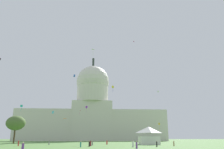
{
  "coord_description": "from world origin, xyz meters",
  "views": [
    {
      "loc": [
        -3.45,
        -31.2,
        2.45
      ],
      "look_at": [
        4.51,
        75.76,
        32.74
      ],
      "focal_mm": 36.01,
      "sensor_mm": 36.0,
      "label": 1
    }
  ],
  "objects_px": {
    "kite_lime_high": "(93,50)",
    "person_tan_lawn_far_right": "(174,143)",
    "person_red_edge_east": "(18,143)",
    "person_black_near_tree_east": "(157,144)",
    "person_white_mid_center": "(133,144)",
    "kite_red_mid": "(79,111)",
    "person_grey_near_tent": "(92,143)",
    "capitol_building": "(92,112)",
    "event_tent": "(149,135)",
    "person_red_mid_left": "(107,142)",
    "person_purple_front_center": "(137,145)",
    "kite_cyan_low": "(53,112)",
    "kite_white_mid": "(158,91)",
    "kite_gold_low": "(159,124)",
    "kite_orange_low": "(66,120)",
    "person_black_edge_west": "(89,144)",
    "kite_violet_mid": "(87,107)",
    "kite_yellow_mid": "(113,87)",
    "kite_blue_mid": "(74,76)",
    "person_grey_mid_right": "(49,143)",
    "tree_west_mid": "(16,123)",
    "person_teal_back_left": "(81,144)",
    "kite_turquoise_low": "(21,106)",
    "person_purple_back_right": "(23,147)",
    "kite_magenta_high": "(133,42)"
  },
  "relations": [
    {
      "from": "person_purple_back_right",
      "to": "person_teal_back_left",
      "type": "relative_size",
      "value": 1.05
    },
    {
      "from": "person_grey_near_tent",
      "to": "person_red_edge_east",
      "type": "bearing_deg",
      "value": 70.01
    },
    {
      "from": "person_black_near_tree_east",
      "to": "person_teal_back_left",
      "type": "bearing_deg",
      "value": 0.66
    },
    {
      "from": "person_black_near_tree_east",
      "to": "kite_turquoise_low",
      "type": "xyz_separation_m",
      "value": [
        -46.91,
        28.0,
        13.81
      ]
    },
    {
      "from": "person_purple_back_right",
      "to": "person_grey_mid_right",
      "type": "distance_m",
      "value": 38.61
    },
    {
      "from": "kite_white_mid",
      "to": "kite_turquoise_low",
      "type": "bearing_deg",
      "value": -80.23
    },
    {
      "from": "person_red_edge_east",
      "to": "person_black_near_tree_east",
      "type": "bearing_deg",
      "value": 169.9
    },
    {
      "from": "person_teal_back_left",
      "to": "person_red_mid_left",
      "type": "distance_m",
      "value": 26.79
    },
    {
      "from": "tree_west_mid",
      "to": "kite_red_mid",
      "type": "bearing_deg",
      "value": 61.03
    },
    {
      "from": "person_red_mid_left",
      "to": "person_grey_mid_right",
      "type": "relative_size",
      "value": 1.05
    },
    {
      "from": "kite_red_mid",
      "to": "person_black_near_tree_east",
      "type": "bearing_deg",
      "value": -12.33
    },
    {
      "from": "event_tent",
      "to": "tree_west_mid",
      "type": "height_order",
      "value": "tree_west_mid"
    },
    {
      "from": "event_tent",
      "to": "kite_yellow_mid",
      "type": "relative_size",
      "value": 2.54
    },
    {
      "from": "person_black_near_tree_east",
      "to": "kite_violet_mid",
      "type": "bearing_deg",
      "value": -73.78
    },
    {
      "from": "person_black_edge_west",
      "to": "kite_white_mid",
      "type": "relative_size",
      "value": 1.86
    },
    {
      "from": "person_white_mid_center",
      "to": "kite_red_mid",
      "type": "distance_m",
      "value": 87.43
    },
    {
      "from": "person_purple_front_center",
      "to": "kite_yellow_mid",
      "type": "distance_m",
      "value": 52.67
    },
    {
      "from": "capitol_building",
      "to": "person_red_mid_left",
      "type": "height_order",
      "value": "capitol_building"
    },
    {
      "from": "kite_blue_mid",
      "to": "person_purple_back_right",
      "type": "bearing_deg",
      "value": -51.61
    },
    {
      "from": "person_purple_front_center",
      "to": "kite_blue_mid",
      "type": "height_order",
      "value": "kite_blue_mid"
    },
    {
      "from": "person_tan_lawn_far_right",
      "to": "kite_blue_mid",
      "type": "xyz_separation_m",
      "value": [
        -36.09,
        46.83,
        33.91
      ]
    },
    {
      "from": "person_white_mid_center",
      "to": "kite_magenta_high",
      "type": "xyz_separation_m",
      "value": [
        11.58,
        60.56,
        57.89
      ]
    },
    {
      "from": "person_grey_near_tent",
      "to": "person_black_edge_west",
      "type": "relative_size",
      "value": 0.94
    },
    {
      "from": "kite_white_mid",
      "to": "kite_gold_low",
      "type": "distance_m",
      "value": 30.44
    },
    {
      "from": "kite_orange_low",
      "to": "kite_violet_mid",
      "type": "relative_size",
      "value": 0.55
    },
    {
      "from": "kite_cyan_low",
      "to": "person_teal_back_left",
      "type": "bearing_deg",
      "value": -26.02
    },
    {
      "from": "person_purple_front_center",
      "to": "kite_cyan_low",
      "type": "height_order",
      "value": "kite_cyan_low"
    },
    {
      "from": "kite_lime_high",
      "to": "person_tan_lawn_far_right",
      "type": "bearing_deg",
      "value": -72.51
    },
    {
      "from": "kite_orange_low",
      "to": "person_purple_front_center",
      "type": "bearing_deg",
      "value": 154.69
    },
    {
      "from": "person_purple_front_center",
      "to": "person_black_edge_west",
      "type": "relative_size",
      "value": 1.05
    },
    {
      "from": "person_grey_mid_right",
      "to": "kite_yellow_mid",
      "type": "bearing_deg",
      "value": 3.5
    },
    {
      "from": "person_purple_front_center",
      "to": "kite_white_mid",
      "type": "xyz_separation_m",
      "value": [
        24.0,
        62.91,
        25.89
      ]
    },
    {
      "from": "person_red_edge_east",
      "to": "person_grey_mid_right",
      "type": "distance_m",
      "value": 11.79
    },
    {
      "from": "person_purple_back_right",
      "to": "kite_violet_mid",
      "type": "height_order",
      "value": "kite_violet_mid"
    },
    {
      "from": "tree_west_mid",
      "to": "kite_gold_low",
      "type": "height_order",
      "value": "tree_west_mid"
    },
    {
      "from": "kite_turquoise_low",
      "to": "kite_cyan_low",
      "type": "bearing_deg",
      "value": 85.72
    },
    {
      "from": "event_tent",
      "to": "person_white_mid_center",
      "type": "relative_size",
      "value": 4.45
    },
    {
      "from": "kite_magenta_high",
      "to": "kite_blue_mid",
      "type": "distance_m",
      "value": 41.93
    },
    {
      "from": "person_purple_back_right",
      "to": "kite_cyan_low",
      "type": "height_order",
      "value": "kite_cyan_low"
    },
    {
      "from": "person_black_near_tree_east",
      "to": "kite_violet_mid",
      "type": "height_order",
      "value": "kite_violet_mid"
    },
    {
      "from": "person_red_edge_east",
      "to": "person_black_near_tree_east",
      "type": "height_order",
      "value": "person_red_edge_east"
    },
    {
      "from": "person_tan_lawn_far_right",
      "to": "person_purple_front_center",
      "type": "height_order",
      "value": "person_purple_front_center"
    },
    {
      "from": "person_grey_mid_right",
      "to": "kite_magenta_high",
      "type": "bearing_deg",
      "value": 13.68
    },
    {
      "from": "kite_violet_mid",
      "to": "kite_blue_mid",
      "type": "xyz_separation_m",
      "value": [
        -6.56,
        -14.13,
        14.97
      ]
    },
    {
      "from": "person_tan_lawn_far_right",
      "to": "person_grey_mid_right",
      "type": "xyz_separation_m",
      "value": [
        -40.32,
        12.23,
        -0.04
      ]
    },
    {
      "from": "person_black_edge_west",
      "to": "kite_violet_mid",
      "type": "distance_m",
      "value": 67.66
    },
    {
      "from": "kite_white_mid",
      "to": "kite_gold_low",
      "type": "xyz_separation_m",
      "value": [
        6.67,
        24.96,
        -16.1
      ]
    },
    {
      "from": "person_purple_back_right",
      "to": "kite_gold_low",
      "type": "height_order",
      "value": "kite_gold_low"
    },
    {
      "from": "capitol_building",
      "to": "event_tent",
      "type": "bearing_deg",
      "value": -76.91
    },
    {
      "from": "kite_white_mid",
      "to": "kite_red_mid",
      "type": "distance_m",
      "value": 53.5
    }
  ]
}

